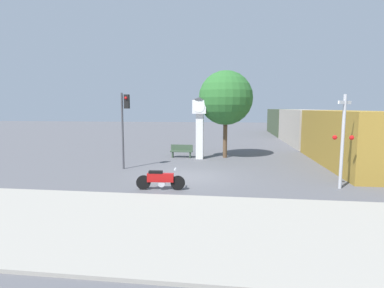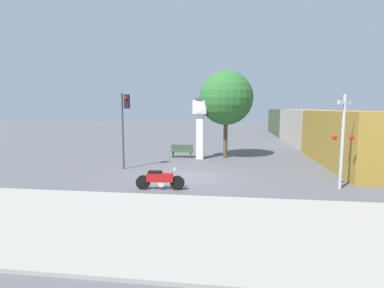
{
  "view_description": "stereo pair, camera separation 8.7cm",
  "coord_description": "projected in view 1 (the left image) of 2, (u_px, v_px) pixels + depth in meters",
  "views": [
    {
      "loc": [
        2.13,
        -15.14,
        3.58
      ],
      "look_at": [
        -0.01,
        1.64,
        1.53
      ],
      "focal_mm": 28.0,
      "sensor_mm": 36.0,
      "label": 1
    },
    {
      "loc": [
        2.22,
        -15.13,
        3.58
      ],
      "look_at": [
        -0.01,
        1.64,
        1.53
      ],
      "focal_mm": 28.0,
      "sensor_mm": 36.0,
      "label": 2
    }
  ],
  "objects": [
    {
      "name": "ground_plane",
      "position": [
        188.0,
        177.0,
        15.61
      ],
      "size": [
        120.0,
        120.0,
        0.0
      ],
      "primitive_type": "plane",
      "color": "#56565B"
    },
    {
      "name": "sidewalk_strip",
      "position": [
        158.0,
        225.0,
        9.1
      ],
      "size": [
        36.0,
        6.0,
        0.1
      ],
      "color": "#9E998E",
      "rests_on": "ground_plane"
    },
    {
      "name": "motorcycle",
      "position": [
        160.0,
        180.0,
        13.1
      ],
      "size": [
        2.16,
        0.47,
        0.95
      ],
      "rotation": [
        0.0,
        0.0,
        0.08
      ],
      "color": "black",
      "rests_on": "ground_plane"
    },
    {
      "name": "clock_tower",
      "position": [
        200.0,
        118.0,
        20.84
      ],
      "size": [
        1.13,
        1.13,
        4.32
      ],
      "color": "white",
      "rests_on": "ground_plane"
    },
    {
      "name": "freight_train",
      "position": [
        302.0,
        127.0,
        29.83
      ],
      "size": [
        2.8,
        33.5,
        3.4
      ],
      "color": "olive",
      "rests_on": "ground_plane"
    },
    {
      "name": "traffic_light",
      "position": [
        125.0,
        117.0,
        17.3
      ],
      "size": [
        0.5,
        0.35,
        4.44
      ],
      "color": "#47474C",
      "rests_on": "ground_plane"
    },
    {
      "name": "railroad_crossing_signal",
      "position": [
        343.0,
        138.0,
        13.09
      ],
      "size": [
        0.9,
        0.82,
        4.16
      ],
      "color": "#B7B7BC",
      "rests_on": "ground_plane"
    },
    {
      "name": "street_tree",
      "position": [
        226.0,
        98.0,
        21.19
      ],
      "size": [
        3.84,
        3.84,
        6.2
      ],
      "color": "brown",
      "rests_on": "ground_plane"
    },
    {
      "name": "bench",
      "position": [
        182.0,
        151.0,
        21.7
      ],
      "size": [
        1.6,
        0.44,
        0.92
      ],
      "color": "#384C38",
      "rests_on": "ground_plane"
    }
  ]
}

